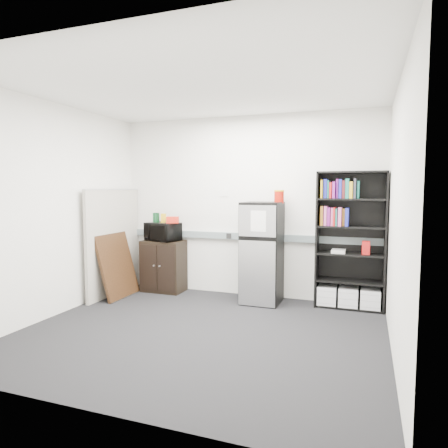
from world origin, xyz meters
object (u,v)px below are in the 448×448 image
object	(u,v)px
cabinet	(164,266)
microwave	(163,232)
cubicle_partition	(114,242)
refrigerator	(262,253)
bookshelf	(350,241)

from	to	relation	value
cabinet	microwave	bearing A→B (deg)	-90.00
cubicle_partition	microwave	distance (m)	0.76
refrigerator	bookshelf	bearing A→B (deg)	6.81
cubicle_partition	microwave	world-z (taller)	cubicle_partition
bookshelf	cubicle_partition	distance (m)	3.46
refrigerator	cabinet	bearing A→B (deg)	177.04
cubicle_partition	cabinet	bearing A→B (deg)	34.07
bookshelf	microwave	distance (m)	2.81
microwave	bookshelf	bearing A→B (deg)	17.05
cabinet	refrigerator	world-z (taller)	refrigerator
bookshelf	cubicle_partition	world-z (taller)	bookshelf
bookshelf	refrigerator	world-z (taller)	bookshelf
refrigerator	cubicle_partition	bearing A→B (deg)	-171.47
bookshelf	cubicle_partition	bearing A→B (deg)	-171.94
cabinet	refrigerator	xyz separation A→B (m)	(1.62, -0.08, 0.31)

